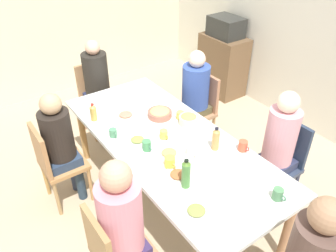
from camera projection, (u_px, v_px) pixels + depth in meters
The scene contains 34 objects.
ground_plane at pixel (168, 198), 3.51m from camera, with size 6.96×6.96×0.00m, color tan.
wall_back at pixel (334, 32), 3.89m from camera, with size 6.04×0.12×2.60m, color silver.
wall_left at pixel (48, 7), 4.78m from camera, with size 0.12×4.79×2.60m, color beige.
dining_table at pixel (168, 145), 3.12m from camera, with size 2.42×1.02×0.76m.
chair_0 at pixel (55, 161), 3.21m from camera, with size 0.40×0.40×0.90m.
person_0 at pixel (60, 141), 3.14m from camera, with size 0.30×0.30×1.21m.
chair_1 at pixel (114, 252), 2.39m from camera, with size 0.40×0.40×0.90m.
person_1 at pixel (123, 222), 2.29m from camera, with size 0.30×0.30×1.29m.
chair_3 at pixel (200, 106), 4.05m from camera, with size 0.40×0.40×0.90m.
person_3 at pixel (195, 92), 3.89m from camera, with size 0.31×0.31×1.23m.
chair_4 at pixel (96, 94), 4.30m from camera, with size 0.40×0.40×0.90m.
person_4 at pixel (97, 81), 4.11m from camera, with size 0.30×0.30×1.24m.
chair_5 at pixel (280, 159), 3.24m from camera, with size 0.40×0.40×0.90m.
person_5 at pixel (279, 143), 3.06m from camera, with size 0.30×0.30×1.26m.
plate_0 at pixel (126, 115), 3.40m from camera, with size 0.24×0.24×0.04m.
plate_1 at pixel (196, 212), 2.36m from camera, with size 0.23×0.23×0.04m.
plate_2 at pixel (169, 154), 2.89m from camera, with size 0.23×0.23×0.04m.
plate_3 at pixel (178, 175), 2.67m from camera, with size 0.23×0.23×0.04m.
plate_4 at pixel (138, 141), 3.05m from camera, with size 0.22×0.22×0.04m.
bowl_0 at pixel (160, 113), 3.39m from camera, with size 0.24×0.24×0.08m.
bowl_1 at pixel (189, 120), 3.26m from camera, with size 0.19×0.19×0.11m.
cup_0 at pixel (170, 162), 2.74m from camera, with size 0.12×0.09×0.10m.
cup_1 at pixel (147, 146), 2.93m from camera, with size 0.11×0.08×0.09m.
cup_2 at pixel (164, 134), 3.08m from camera, with size 0.11×0.07×0.09m.
cup_3 at pixel (243, 146), 2.93m from camera, with size 0.11×0.08×0.10m.
cup_4 at pixel (113, 133), 3.10m from camera, with size 0.11×0.07×0.08m.
cup_5 at pixel (191, 151), 2.88m from camera, with size 0.12×0.08×0.08m.
cup_6 at pixel (278, 194), 2.45m from camera, with size 0.11×0.08×0.09m.
cup_7 at pixel (180, 115), 3.35m from camera, with size 0.11×0.08×0.08m.
bottle_0 at pixel (93, 112), 3.31m from camera, with size 0.06×0.06×0.18m.
bottle_1 at pixel (186, 174), 2.52m from camera, with size 0.07×0.07×0.26m.
bottle_2 at pixel (216, 139), 2.91m from camera, with size 0.07×0.07×0.22m.
side_cabinet at pixel (222, 65), 5.20m from camera, with size 0.70×0.44×0.90m, color brown.
microwave at pixel (226, 27), 4.87m from camera, with size 0.48×0.36×0.28m, color #292B29.
Camera 1 is at (2.03, -1.43, 2.59)m, focal length 36.21 mm.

